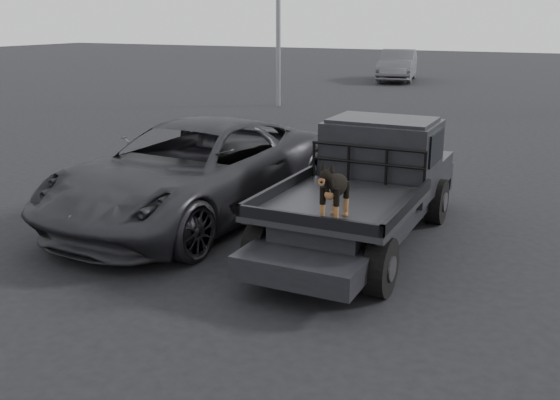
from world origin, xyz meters
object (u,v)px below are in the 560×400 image
at_px(parked_suv, 193,171).
at_px(distant_car_a, 397,65).
at_px(dog, 335,190).
at_px(flatbed_ute, 361,214).

xyz_separation_m(parked_suv, distant_car_a, (-3.38, 25.19, 0.01)).
height_order(dog, distant_car_a, distant_car_a).
bearing_deg(distant_car_a, dog, -86.53).
distance_m(dog, parked_suv, 3.67).
xyz_separation_m(dog, distant_car_a, (-6.61, 26.88, -0.46)).
xyz_separation_m(flatbed_ute, parked_suv, (-3.03, -0.02, 0.36)).
bearing_deg(flatbed_ute, parked_suv, -179.71).
height_order(dog, parked_suv, dog).
bearing_deg(flatbed_ute, distant_car_a, 104.28).
height_order(flatbed_ute, distant_car_a, distant_car_a).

